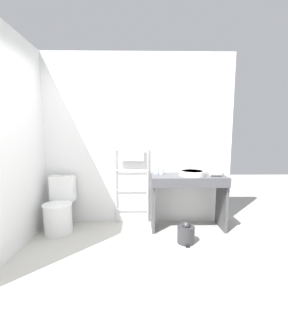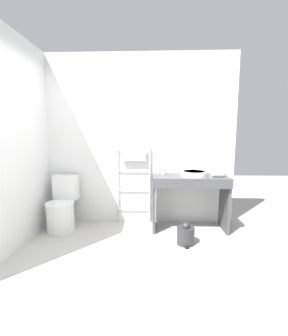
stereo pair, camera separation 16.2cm
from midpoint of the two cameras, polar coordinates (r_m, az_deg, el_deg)
ground_plane at (r=2.53m, az=-5.05°, el=-25.66°), size 12.00×12.00×0.00m
wall_back at (r=3.64m, az=-3.59°, el=7.01°), size 3.08×0.12×2.67m
wall_side at (r=3.28m, az=-31.29°, el=5.75°), size 0.12×2.19×2.67m
toilet at (r=3.64m, az=-21.92°, el=-9.86°), size 0.41×0.56×0.81m
towel_radiator at (r=3.57m, az=-4.45°, el=-0.24°), size 0.55×0.06×1.24m
vanity_counter at (r=3.44m, az=9.75°, el=-5.97°), size 1.10×0.51×0.82m
sink_basin at (r=3.38m, az=10.84°, el=-1.27°), size 0.38×0.38×0.07m
faucet at (r=3.57m, az=10.19°, el=0.01°), size 0.02×0.10×0.13m
cup_near_wall at (r=3.49m, az=1.87°, el=-0.75°), size 0.08×0.08×0.09m
cup_near_edge at (r=3.46m, az=3.16°, el=-0.80°), size 0.07×0.07×0.09m
hair_dryer at (r=3.42m, az=16.62°, el=-1.33°), size 0.22×0.17×0.08m
trash_bin at (r=3.12m, az=9.08°, el=-16.22°), size 0.23×0.26×0.29m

